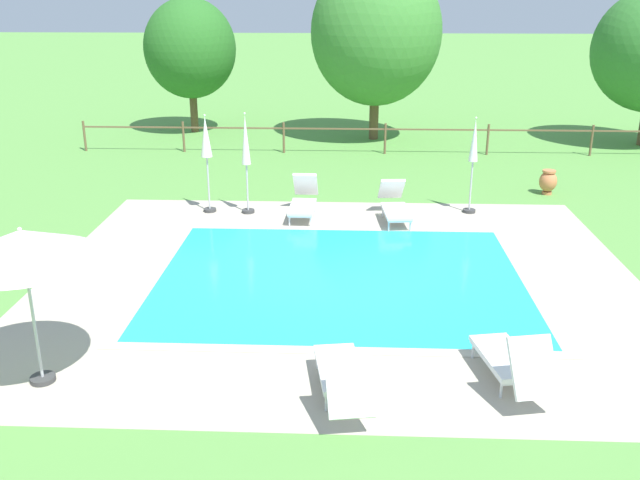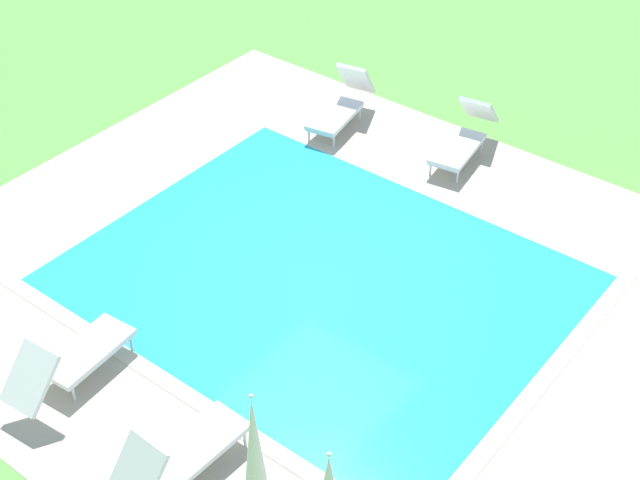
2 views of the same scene
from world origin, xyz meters
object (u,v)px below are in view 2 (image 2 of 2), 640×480
object	(u,v)px
sun_lounger_north_near_steps	(464,137)
sun_lounger_north_mid	(180,454)
sun_lounger_north_end	(341,105)
patio_umbrella_closed_row_mid_east	(255,456)
sun_lounger_north_far	(71,359)

from	to	relation	value
sun_lounger_north_near_steps	sun_lounger_north_mid	world-z (taller)	sun_lounger_north_mid
sun_lounger_north_end	sun_lounger_north_near_steps	bearing A→B (deg)	-169.54
patio_umbrella_closed_row_mid_east	sun_lounger_north_near_steps	bearing A→B (deg)	-73.43
sun_lounger_north_far	patio_umbrella_closed_row_mid_east	world-z (taller)	patio_umbrella_closed_row_mid_east
sun_lounger_north_mid	patio_umbrella_closed_row_mid_east	xyz separation A→B (m)	(-1.42, 0.20, 1.24)
sun_lounger_north_near_steps	sun_lounger_north_end	world-z (taller)	sun_lounger_north_end
sun_lounger_north_near_steps	sun_lounger_north_mid	bearing A→B (deg)	97.50
sun_lounger_north_near_steps	sun_lounger_north_far	size ratio (longest dim) A/B	1.00
sun_lounger_north_near_steps	sun_lounger_north_far	distance (m)	8.02
sun_lounger_north_mid	sun_lounger_north_end	distance (m)	8.48
sun_lounger_north_near_steps	sun_lounger_north_end	xyz separation A→B (m)	(2.40, 0.44, 0.01)
sun_lounger_north_near_steps	sun_lounger_north_end	size ratio (longest dim) A/B	1.04
sun_lounger_north_far	sun_lounger_north_end	world-z (taller)	sun_lounger_north_end
sun_lounger_north_far	patio_umbrella_closed_row_mid_east	size ratio (longest dim) A/B	0.77
sun_lounger_north_near_steps	sun_lounger_north_mid	distance (m)	8.25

